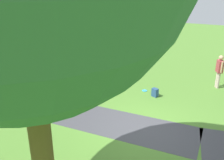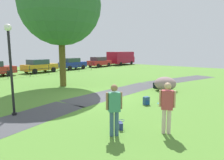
# 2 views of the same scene
# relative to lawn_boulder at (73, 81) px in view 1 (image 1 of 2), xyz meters

# --- Properties ---
(ground_plane) EXTENTS (48.00, 48.00, 0.00)m
(ground_plane) POSITION_rel_lawn_boulder_xyz_m (-4.16, 2.17, -0.46)
(ground_plane) COLOR #548731
(footpath_segment_mid) EXTENTS (8.05, 2.19, 0.01)m
(footpath_segment_mid) POSITION_rel_lawn_boulder_xyz_m (-2.22, 2.13, -0.45)
(footpath_segment_mid) COLOR #444348
(footpath_segment_mid) RESTS_ON ground
(lawn_boulder) EXTENTS (1.64, 1.73, 0.91)m
(lawn_boulder) POSITION_rel_lawn_boulder_xyz_m (0.00, 0.00, 0.00)
(lawn_boulder) COLOR gray
(lawn_boulder) RESTS_ON ground
(man_near_boulder) EXTENTS (0.37, 0.48, 1.68)m
(man_near_boulder) POSITION_rel_lawn_boulder_xyz_m (-6.55, -3.00, 0.52)
(man_near_boulder) COLOR beige
(man_near_boulder) RESTS_ON ground
(backpack_by_boulder) EXTENTS (0.31, 0.32, 0.40)m
(backpack_by_boulder) POSITION_rel_lawn_boulder_xyz_m (0.31, 0.85, -0.26)
(backpack_by_boulder) COLOR black
(backpack_by_boulder) RESTS_ON ground
(spare_backpack_on_lawn) EXTENTS (0.34, 0.34, 0.40)m
(spare_backpack_on_lawn) POSITION_rel_lawn_boulder_xyz_m (-3.91, -0.79, -0.26)
(spare_backpack_on_lawn) COLOR navy
(spare_backpack_on_lawn) RESTS_ON ground
(frisbee_on_grass) EXTENTS (0.25, 0.25, 0.02)m
(frisbee_on_grass) POSITION_rel_lawn_boulder_xyz_m (-3.30, -1.22, -0.45)
(frisbee_on_grass) COLOR #31A6DD
(frisbee_on_grass) RESTS_ON ground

